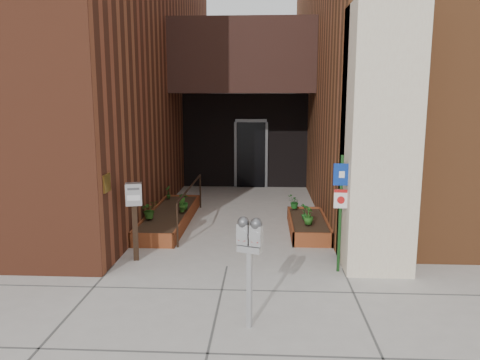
# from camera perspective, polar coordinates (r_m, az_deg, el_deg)

# --- Properties ---
(ground) EXTENTS (80.00, 80.00, 0.00)m
(ground) POSITION_cam_1_polar(r_m,az_deg,el_deg) (8.29, -1.61, -10.50)
(ground) COLOR #9E9991
(ground) RESTS_ON ground
(architecture) EXTENTS (20.00, 14.60, 10.00)m
(architecture) POSITION_cam_1_polar(r_m,az_deg,el_deg) (14.78, -0.19, 18.21)
(architecture) COLOR brown
(architecture) RESTS_ON ground
(planter_left) EXTENTS (0.90, 3.60, 0.30)m
(planter_left) POSITION_cam_1_polar(r_m,az_deg,el_deg) (11.01, -8.56, -4.61)
(planter_left) COLOR brown
(planter_left) RESTS_ON ground
(planter_right) EXTENTS (0.80, 2.20, 0.30)m
(planter_right) POSITION_cam_1_polar(r_m,az_deg,el_deg) (10.36, 8.28, -5.55)
(planter_right) COLOR brown
(planter_right) RESTS_ON ground
(handrail) EXTENTS (0.04, 3.34, 0.90)m
(handrail) POSITION_cam_1_polar(r_m,az_deg,el_deg) (10.74, -6.08, -1.57)
(handrail) COLOR black
(handrail) RESTS_ON ground
(parking_meter) EXTENTS (0.34, 0.22, 1.46)m
(parking_meter) POSITION_cam_1_polar(r_m,az_deg,el_deg) (5.88, 1.19, -7.66)
(parking_meter) COLOR #A9A9AC
(parking_meter) RESTS_ON ground
(sign_post) EXTENTS (0.27, 0.07, 1.99)m
(sign_post) POSITION_cam_1_polar(r_m,az_deg,el_deg) (7.89, 12.17, -2.54)
(sign_post) COLOR #153B16
(sign_post) RESTS_ON ground
(payment_dropbox) EXTENTS (0.32, 0.27, 1.42)m
(payment_dropbox) POSITION_cam_1_polar(r_m,az_deg,el_deg) (8.52, -12.78, -2.99)
(payment_dropbox) COLOR black
(payment_dropbox) RESTS_ON ground
(shrub_left_a) EXTENTS (0.49, 0.49, 0.39)m
(shrub_left_a) POSITION_cam_1_polar(r_m,az_deg,el_deg) (10.36, -10.98, -3.56)
(shrub_left_a) COLOR #265618
(shrub_left_a) RESTS_ON planter_left
(shrub_left_b) EXTENTS (0.25, 0.25, 0.33)m
(shrub_left_b) POSITION_cam_1_polar(r_m,az_deg,el_deg) (10.82, -7.11, -3.02)
(shrub_left_b) COLOR #285D1A
(shrub_left_b) RESTS_ON planter_left
(shrub_left_c) EXTENTS (0.26, 0.26, 0.39)m
(shrub_left_c) POSITION_cam_1_polar(r_m,az_deg,el_deg) (11.03, -6.91, -2.61)
(shrub_left_c) COLOR #1C5518
(shrub_left_c) RESTS_ON planter_left
(shrub_left_d) EXTENTS (0.24, 0.24, 0.35)m
(shrub_left_d) POSITION_cam_1_polar(r_m,az_deg,el_deg) (12.25, -8.75, -1.45)
(shrub_left_d) COLOR #224F16
(shrub_left_d) RESTS_ON planter_left
(shrub_right_a) EXTENTS (0.26, 0.26, 0.38)m
(shrub_right_a) POSITION_cam_1_polar(r_m,az_deg,el_deg) (9.82, 8.34, -4.28)
(shrub_right_a) COLOR #245D1A
(shrub_right_a) RESTS_ON planter_right
(shrub_right_b) EXTENTS (0.27, 0.27, 0.36)m
(shrub_right_b) POSITION_cam_1_polar(r_m,az_deg,el_deg) (10.19, 7.86, -3.80)
(shrub_right_b) COLOR #1C6220
(shrub_right_b) RESTS_ON planter_right
(shrub_right_c) EXTENTS (0.40, 0.40, 0.32)m
(shrub_right_c) POSITION_cam_1_polar(r_m,az_deg,el_deg) (11.13, 6.63, -2.67)
(shrub_right_c) COLOR #18571A
(shrub_right_c) RESTS_ON planter_right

